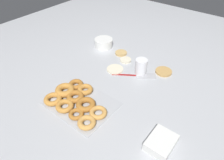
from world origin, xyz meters
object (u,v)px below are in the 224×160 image
object	(u,v)px
pancake_3	(121,53)
donut_tray	(76,101)
batter_bowl	(104,43)
container_stack	(161,142)
pancake_2	(126,60)
paper_cup	(141,66)
spatula	(141,76)
pancake_0	(164,72)
pancake_1	(115,69)

from	to	relation	value
pancake_3	donut_tray	size ratio (longest dim) A/B	0.23
batter_bowl	container_stack	xyz separation A→B (m)	(0.81, -0.55, -0.01)
pancake_2	donut_tray	size ratio (longest dim) A/B	0.21
pancake_3	paper_cup	world-z (taller)	paper_cup
spatula	paper_cup	bearing A→B (deg)	95.58
pancake_0	paper_cup	world-z (taller)	paper_cup
paper_cup	spatula	world-z (taller)	paper_cup
pancake_1	donut_tray	size ratio (longest dim) A/B	0.30
donut_tray	spatula	distance (m)	0.48
container_stack	spatula	xyz separation A→B (m)	(-0.35, 0.40, -0.02)
batter_bowl	pancake_0	bearing A→B (deg)	-1.85
paper_cup	pancake_2	bearing A→B (deg)	161.26
pancake_1	pancake_3	bearing A→B (deg)	115.05
pancake_3	donut_tray	xyz separation A→B (m)	(0.11, -0.59, 0.01)
donut_tray	spatula	bearing A→B (deg)	70.35
pancake_2	paper_cup	xyz separation A→B (m)	(0.17, -0.06, 0.05)
pancake_3	batter_bowl	size ratio (longest dim) A/B	0.62
pancake_1	pancake_2	size ratio (longest dim) A/B	1.41
pancake_1	container_stack	world-z (taller)	container_stack
pancake_1	donut_tray	distance (m)	0.39
pancake_3	spatula	size ratio (longest dim) A/B	0.34
container_stack	pancake_3	bearing A→B (deg)	139.12
spatula	container_stack	bearing A→B (deg)	-82.07
pancake_1	pancake_2	bearing A→B (deg)	93.05
pancake_1	pancake_3	size ratio (longest dim) A/B	1.28
pancake_1	paper_cup	bearing A→B (deg)	27.49
donut_tray	batter_bowl	bearing A→B (deg)	116.29
paper_cup	pancake_0	bearing A→B (deg)	39.73
paper_cup	spatula	bearing A→B (deg)	-50.82
pancake_3	container_stack	bearing A→B (deg)	-40.88
container_stack	batter_bowl	bearing A→B (deg)	145.94
pancake_0	batter_bowl	xyz separation A→B (m)	(-0.56, 0.02, 0.03)
pancake_2	spatula	distance (m)	0.20
donut_tray	paper_cup	distance (m)	0.50
container_stack	paper_cup	xyz separation A→B (m)	(-0.38, 0.43, 0.03)
paper_cup	donut_tray	bearing A→B (deg)	-106.20
donut_tray	paper_cup	world-z (taller)	paper_cup
pancake_0	paper_cup	distance (m)	0.17
donut_tray	container_stack	size ratio (longest dim) A/B	2.66
pancake_0	donut_tray	world-z (taller)	donut_tray
pancake_0	spatula	xyz separation A→B (m)	(-0.10, -0.13, -0.00)
pancake_1	pancake_3	xyz separation A→B (m)	(-0.09, 0.20, 0.00)
pancake_3	donut_tray	world-z (taller)	donut_tray
pancake_0	pancake_2	world-z (taller)	same
pancake_1	spatula	size ratio (longest dim) A/B	0.43
pancake_0	batter_bowl	bearing A→B (deg)	178.15
pancake_2	spatula	size ratio (longest dim) A/B	0.31
container_stack	pancake_1	bearing A→B (deg)	147.19
batter_bowl	container_stack	bearing A→B (deg)	-34.06
pancake_1	paper_cup	distance (m)	0.18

